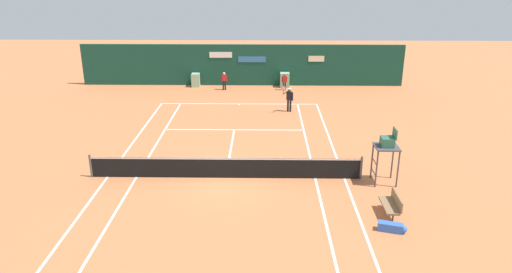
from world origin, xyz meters
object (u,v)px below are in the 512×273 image
object	(u,v)px
equipment_bag	(393,227)
tennis_ball_by_sideline	(214,111)
player_on_baseline	(289,98)
umpire_chair	(387,146)
tennis_ball_mid_court	(209,135)
player_bench	(392,204)
ball_kid_right_post	(224,80)
ball_kid_centre_post	(284,81)

from	to	relation	value
equipment_bag	tennis_ball_by_sideline	xyz separation A→B (m)	(-7.83, 14.24, -0.13)
equipment_bag	player_on_baseline	world-z (taller)	player_on_baseline
umpire_chair	tennis_ball_by_sideline	size ratio (longest dim) A/B	36.74
umpire_chair	tennis_ball_mid_court	xyz separation A→B (m)	(-8.30, 5.71, -1.66)
umpire_chair	tennis_ball_by_sideline	xyz separation A→B (m)	(-8.45, 10.25, -1.66)
tennis_ball_by_sideline	equipment_bag	bearing A→B (deg)	-61.19
umpire_chair	equipment_bag	distance (m)	4.32
umpire_chair	equipment_bag	bearing A→B (deg)	171.12
player_bench	tennis_ball_mid_court	xyz separation A→B (m)	(-7.90, 8.57, -0.48)
tennis_ball_by_sideline	player_on_baseline	bearing A→B (deg)	1.17
equipment_bag	ball_kid_right_post	world-z (taller)	ball_kid_right_post
umpire_chair	ball_kid_right_post	world-z (taller)	umpire_chair
player_on_baseline	equipment_bag	bearing A→B (deg)	126.64
umpire_chair	equipment_bag	xyz separation A→B (m)	(-0.62, -3.99, -1.54)
ball_kid_right_post	player_on_baseline	bearing A→B (deg)	121.05
equipment_bag	player_on_baseline	size ratio (longest dim) A/B	0.58
equipment_bag	player_on_baseline	bearing A→B (deg)	101.78
umpire_chair	tennis_ball_by_sideline	bearing A→B (deg)	39.53
player_bench	ball_kid_right_post	xyz separation A→B (m)	(-7.82, 18.67, 0.27)
tennis_ball_mid_court	player_bench	bearing A→B (deg)	-47.36
equipment_bag	tennis_ball_mid_court	distance (m)	12.37
umpire_chair	player_on_baseline	distance (m)	10.98
tennis_ball_mid_court	ball_kid_right_post	bearing A→B (deg)	89.59
player_on_baseline	tennis_ball_by_sideline	world-z (taller)	player_on_baseline
umpire_chair	ball_kid_right_post	size ratio (longest dim) A/B	1.84
umpire_chair	player_bench	distance (m)	3.13
umpire_chair	player_bench	bearing A→B (deg)	171.96
umpire_chair	ball_kid_centre_post	size ratio (longest dim) A/B	1.99
equipment_bag	tennis_ball_mid_court	size ratio (longest dim) A/B	15.10
ball_kid_right_post	ball_kid_centre_post	bearing A→B (deg)	170.81
player_bench	player_on_baseline	bearing A→B (deg)	13.65
tennis_ball_by_sideline	player_bench	bearing A→B (deg)	-58.46
player_bench	tennis_ball_by_sideline	bearing A→B (deg)	31.54
player_bench	tennis_ball_mid_court	world-z (taller)	player_bench
player_bench	tennis_ball_mid_court	size ratio (longest dim) A/B	20.29
player_on_baseline	ball_kid_right_post	xyz separation A→B (m)	(-4.62, 5.45, -0.15)
equipment_bag	umpire_chair	bearing A→B (deg)	81.12
player_bench	ball_kid_centre_post	size ratio (longest dim) A/B	1.10
umpire_chair	player_on_baseline	size ratio (longest dim) A/B	1.40
tennis_ball_mid_court	tennis_ball_by_sideline	xyz separation A→B (m)	(-0.15, 4.54, 0.00)
ball_kid_centre_post	tennis_ball_mid_court	xyz separation A→B (m)	(-4.62, -10.09, -0.69)
ball_kid_right_post	tennis_ball_mid_court	distance (m)	10.12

